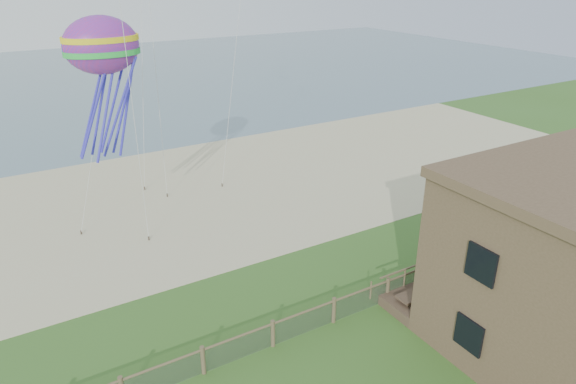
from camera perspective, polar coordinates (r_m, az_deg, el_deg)
name	(u,v)px	position (r m, az deg, el deg)	size (l,w,h in m)	color
sand_beach	(154,203)	(34.62, -14.68, -1.22)	(72.00, 20.00, 0.02)	#BFB48A
ocean	(53,83)	(76.33, -24.62, 10.92)	(160.00, 68.00, 0.02)	slate
chainlink_fence	(273,335)	(21.46, -1.69, -15.59)	(36.20, 0.20, 1.25)	brown
motel_deck	(506,265)	(28.56, 23.03, -7.49)	(15.00, 2.00, 0.50)	brown
picnic_table	(416,299)	(24.32, 14.06, -11.44)	(2.01, 1.52, 0.85)	brown
octopus_kite	(107,85)	(26.55, -19.47, 11.12)	(3.53, 2.49, 7.26)	#DF2357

